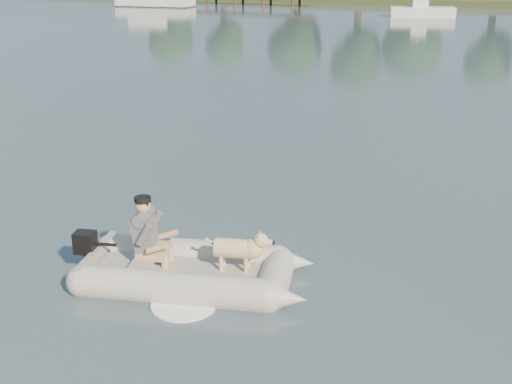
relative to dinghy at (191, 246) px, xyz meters
The scene contains 6 objects.
water 0.82m from the dinghy, 109.90° to the right, with size 160.00×160.00×0.00m, color slate.
dinghy is the anchor object (origin of this frame).
man 0.65m from the dinghy, 168.60° to the right, with size 0.65×0.55×0.96m, color #59595D, non-canonical shape.
dog 0.58m from the dinghy, 20.21° to the left, with size 0.83×0.30×0.55m, color tan, non-canonical shape.
outboard_motor 1.50m from the dinghy, 164.36° to the right, with size 0.37×0.26×0.70m, color black, non-canonical shape.
motorboat 44.38m from the dinghy, 97.74° to the left, with size 4.91×1.89×2.08m, color white, non-canonical shape.
Camera 1 is at (4.29, -6.01, 4.08)m, focal length 45.00 mm.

